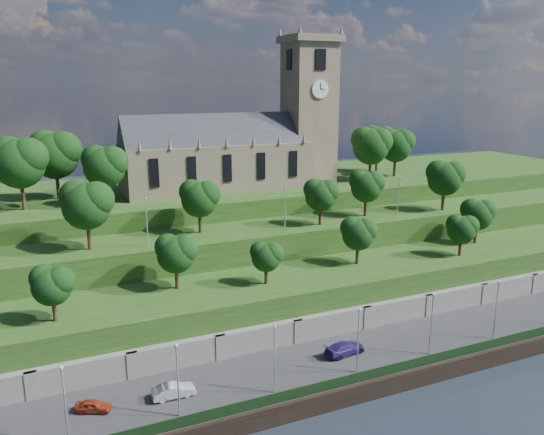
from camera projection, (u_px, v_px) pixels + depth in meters
name	position (u px, v px, depth m)	size (l,w,h in m)	color
ground	(384.00, 396.00, 57.89)	(320.00, 320.00, 0.00)	#1B242B
promenade	(355.00, 362.00, 62.97)	(160.00, 12.00, 2.00)	#2D2D30
quay_wall	(385.00, 387.00, 57.57)	(160.00, 0.50, 2.20)	black
fence	(382.00, 372.00, 57.78)	(160.00, 0.10, 1.20)	black
retaining_wall	(330.00, 329.00, 67.90)	(160.00, 2.10, 5.00)	slate
embankment_lower	(309.00, 301.00, 72.89)	(160.00, 12.00, 8.00)	#244617
embankment_upper	(277.00, 263.00, 82.16)	(160.00, 10.00, 12.00)	#244617
hilltop	(232.00, 222.00, 100.45)	(160.00, 32.00, 15.00)	#244617
church	(242.00, 144.00, 93.44)	(38.60, 12.35, 27.60)	#6A5D4A
trees_lower	(327.00, 238.00, 72.15)	(68.28, 8.58, 7.28)	#342214
trees_upper	(282.00, 190.00, 78.71)	(63.81, 8.47, 9.20)	#342214
trees_hilltop	(224.00, 150.00, 90.80)	(74.66, 16.31, 10.98)	#342214
lamp_posts_promenade	(358.00, 335.00, 57.74)	(60.36, 0.36, 7.67)	#B2B2B7
lamp_posts_upper	(285.00, 204.00, 77.01)	(40.36, 0.36, 6.79)	#B2B2B7
car_left	(93.00, 406.00, 51.68)	(1.40, 3.48, 1.19)	maroon
car_middle	(174.00, 391.00, 54.00)	(1.53, 4.39, 1.45)	#A2A3A6
car_right	(345.00, 348.00, 62.56)	(2.10, 5.16, 1.50)	navy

